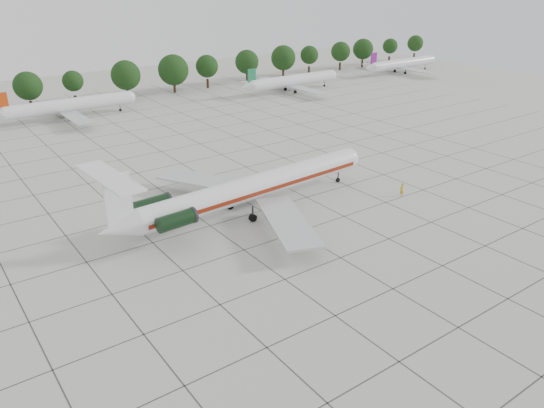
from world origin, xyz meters
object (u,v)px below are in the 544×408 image
at_px(main_airliner, 244,190).
at_px(bg_airliner_c, 69,106).
at_px(bg_airliner_e, 402,64).
at_px(bg_airliner_d, 293,81).
at_px(ground_crew, 402,189).

distance_m(main_airliner, bg_airliner_c, 65.06).
relative_size(bg_airliner_c, bg_airliner_e, 1.00).
xyz_separation_m(main_airliner, bg_airliner_d, (53.75, 58.78, -0.58)).
distance_m(ground_crew, bg_airliner_c, 77.56).
distance_m(main_airliner, bg_airliner_d, 79.66).
relative_size(main_airliner, bg_airliner_c, 1.49).
distance_m(ground_crew, bg_airliner_d, 74.14).
xyz_separation_m(bg_airliner_d, bg_airliner_e, (46.19, 2.28, 0.00)).
bearing_deg(bg_airliner_e, main_airliner, -148.58).
bearing_deg(bg_airliner_d, bg_airliner_e, 2.82).
bearing_deg(ground_crew, bg_airliner_e, -144.83).
xyz_separation_m(main_airliner, ground_crew, (21.96, -8.16, -2.50)).
bearing_deg(main_airliner, ground_crew, -24.53).
xyz_separation_m(bg_airliner_c, bg_airliner_d, (57.62, -6.16, 0.00)).
bearing_deg(bg_airliner_e, ground_crew, -138.40).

